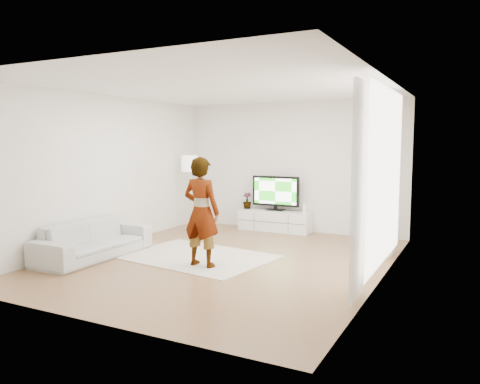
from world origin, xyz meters
The scene contains 17 objects.
floor centered at (0.00, 0.00, 0.00)m, with size 6.00×6.00×0.00m, color #9D6A47.
ceiling centered at (0.00, 0.00, 2.80)m, with size 6.00×6.00×0.00m, color white.
wall_left centered at (-2.50, 0.00, 1.40)m, with size 0.02×6.00×2.80m, color white.
wall_right centered at (2.50, 0.00, 1.40)m, with size 0.02×6.00×2.80m, color white.
wall_back centered at (0.00, 3.00, 1.40)m, with size 5.00×0.02×2.80m, color white.
wall_front centered at (0.00, -3.00, 1.40)m, with size 5.00×0.02×2.80m, color white.
window centered at (2.48, 0.30, 1.45)m, with size 0.01×2.60×2.50m, color white.
curtain_near centered at (2.40, -1.00, 1.35)m, with size 0.04×0.70×2.60m, color white.
curtain_far centered at (2.40, 1.60, 1.35)m, with size 0.04×0.70×2.60m, color white.
media_console centered at (-0.28, 2.76, 0.23)m, with size 1.60×0.46×0.45m.
television centered at (-0.28, 2.79, 0.86)m, with size 1.08×0.21×0.75m.
game_console centered at (0.42, 2.76, 0.56)m, with size 0.05×0.16×0.21m.
potted_plant centered at (-0.96, 2.77, 0.63)m, with size 0.20×0.20×0.36m, color #3F7238.
rug centered at (-0.54, -0.02, 0.01)m, with size 2.43×1.75×0.01m, color beige.
player centered at (-0.13, -0.51, 0.86)m, with size 0.62×0.41×1.70m, color #334772.
sofa centered at (-2.05, -0.85, 0.31)m, with size 2.10×0.82×0.61m, color beige.
floor_lamp centered at (-2.06, 2.11, 1.40)m, with size 0.37×0.37×1.65m.
Camera 1 is at (3.67, -6.60, 1.92)m, focal length 35.00 mm.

